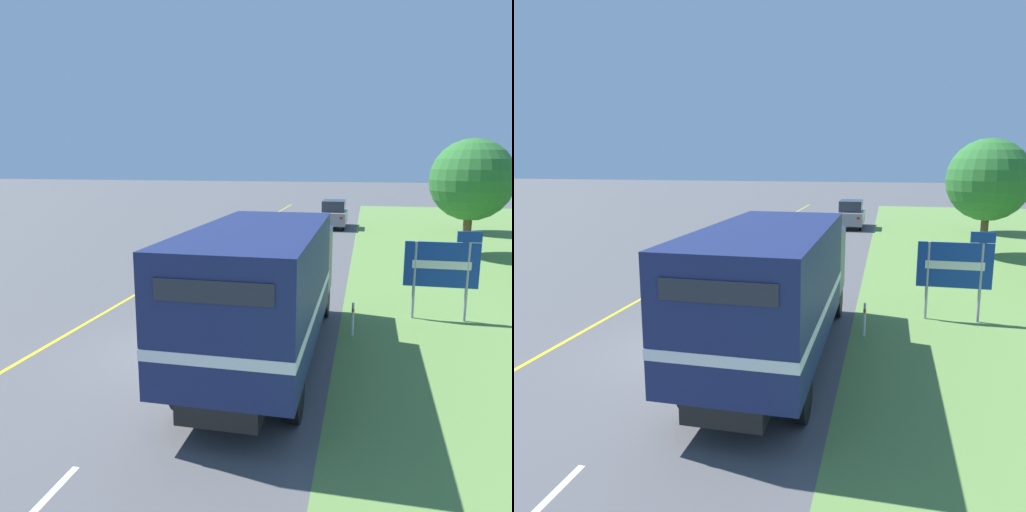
{
  "view_description": "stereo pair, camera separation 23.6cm",
  "coord_description": "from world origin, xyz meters",
  "views": [
    {
      "loc": [
        4.33,
        -11.36,
        4.79
      ],
      "look_at": [
        0.3,
        6.78,
        1.2
      ],
      "focal_mm": 35.0,
      "sensor_mm": 36.0,
      "label": 1
    },
    {
      "loc": [
        4.56,
        -11.31,
        4.79
      ],
      "look_at": [
        0.3,
        6.78,
        1.2
      ],
      "focal_mm": 35.0,
      "sensor_mm": 36.0,
      "label": 2
    }
  ],
  "objects": [
    {
      "name": "roadside_tree_far",
      "position": [
        10.89,
        24.1,
        3.66
      ],
      "size": [
        4.18,
        4.18,
        5.76
      ],
      "color": "#4C3823",
      "rests_on": "ground"
    },
    {
      "name": "lead_car_grey_ahead",
      "position": [
        2.06,
        24.57,
        0.99
      ],
      "size": [
        1.8,
        4.36,
        1.97
      ],
      "color": "black",
      "rests_on": "ground"
    },
    {
      "name": "ground_plane",
      "position": [
        0.0,
        0.0,
        0.0
      ],
      "size": [
        200.0,
        200.0,
        0.0
      ],
      "primitive_type": "plane",
      "color": "#515154"
    },
    {
      "name": "centre_dash_far",
      "position": [
        0.0,
        20.08,
        0.0
      ],
      "size": [
        0.12,
        2.6,
        0.01
      ],
      "primitive_type": "cube",
      "color": "white",
      "rests_on": "ground"
    },
    {
      "name": "delineator_post",
      "position": [
        4.08,
        2.03,
        0.51
      ],
      "size": [
        0.08,
        0.08,
        0.95
      ],
      "color": "white",
      "rests_on": "ground"
    },
    {
      "name": "horse_trailer_truck",
      "position": [
        2.09,
        -0.25,
        1.92
      ],
      "size": [
        2.6,
        8.7,
        3.38
      ],
      "color": "black",
      "rests_on": "ground"
    },
    {
      "name": "centre_dash_mid_a",
      "position": [
        0.0,
        6.88,
        0.0
      ],
      "size": [
        0.12,
        2.6,
        0.01
      ],
      "primitive_type": "cube",
      "color": "white",
      "rests_on": "ground"
    },
    {
      "name": "roadside_tree_mid",
      "position": [
        9.35,
        15.35,
        3.81
      ],
      "size": [
        4.06,
        4.06,
        5.85
      ],
      "color": "brown",
      "rests_on": "ground"
    },
    {
      "name": "lead_car_white",
      "position": [
        -2.07,
        13.51,
        0.95
      ],
      "size": [
        1.8,
        4.53,
        1.87
      ],
      "color": "black",
      "rests_on": "ground"
    },
    {
      "name": "edge_line_yellow",
      "position": [
        -3.7,
        13.11,
        0.0
      ],
      "size": [
        0.12,
        58.9,
        0.01
      ],
      "primitive_type": "cube",
      "color": "yellow",
      "rests_on": "ground"
    },
    {
      "name": "highway_sign",
      "position": [
        6.63,
        4.06,
        1.67
      ],
      "size": [
        2.15,
        0.09,
        2.73
      ],
      "color": "#9E9EA3",
      "rests_on": "ground"
    },
    {
      "name": "centre_dash_farthest",
      "position": [
        0.0,
        26.68,
        0.0
      ],
      "size": [
        0.12,
        2.6,
        0.01
      ],
      "primitive_type": "cube",
      "color": "white",
      "rests_on": "ground"
    },
    {
      "name": "centre_dash_mid_b",
      "position": [
        0.0,
        13.48,
        0.0
      ],
      "size": [
        0.12,
        2.6,
        0.01
      ],
      "primitive_type": "cube",
      "color": "white",
      "rests_on": "ground"
    },
    {
      "name": "centre_dash_near",
      "position": [
        0.0,
        0.28,
        0.0
      ],
      "size": [
        0.12,
        2.6,
        0.01
      ],
      "primitive_type": "cube",
      "color": "white",
      "rests_on": "ground"
    }
  ]
}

